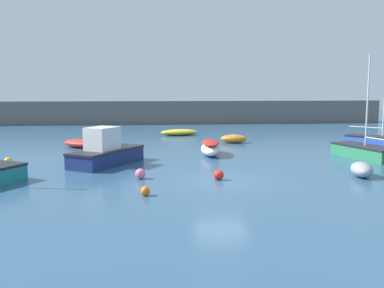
# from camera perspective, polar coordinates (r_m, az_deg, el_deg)

# --- Properties ---
(ground_plane) EXTENTS (120.00, 120.00, 0.20)m
(ground_plane) POSITION_cam_1_polar(r_m,az_deg,el_deg) (20.34, 3.87, -5.35)
(ground_plane) COLOR #2D5170
(harbor_breakwater) EXTENTS (49.97, 3.21, 2.81)m
(harbor_breakwater) POSITION_cam_1_polar(r_m,az_deg,el_deg) (53.16, -1.68, 4.30)
(harbor_breakwater) COLOR #66605B
(harbor_breakwater) RESTS_ON ground_plane
(rowboat_white_midwater) EXTENTS (3.61, 1.81, 0.57)m
(rowboat_white_midwater) POSITION_cam_1_polar(r_m,az_deg,el_deg) (39.79, -1.71, 1.58)
(rowboat_white_midwater) COLOR yellow
(rowboat_white_midwater) RESTS_ON ground_plane
(rowboat_with_red_cover) EXTENTS (1.53, 3.64, 0.95)m
(rowboat_with_red_cover) POSITION_cam_1_polar(r_m,az_deg,el_deg) (28.22, 2.47, -0.51)
(rowboat_with_red_cover) COLOR white
(rowboat_with_red_cover) RESTS_ON ground_plane
(dinghy_near_pier) EXTENTS (2.25, 1.50, 0.68)m
(dinghy_near_pier) POSITION_cam_1_polar(r_m,az_deg,el_deg) (34.47, 5.59, 0.70)
(dinghy_near_pier) COLOR orange
(dinghy_near_pier) RESTS_ON ground_plane
(motorboat_with_cabin) EXTENTS (4.24, 5.27, 2.20)m
(motorboat_with_cabin) POSITION_cam_1_polar(r_m,az_deg,el_deg) (25.10, -11.46, -1.04)
(motorboat_with_cabin) COLOR navy
(motorboat_with_cabin) RESTS_ON ground_plane
(sailboat_tall_mast) EXTENTS (2.95, 5.02, 6.48)m
(sailboat_tall_mast) POSITION_cam_1_polar(r_m,az_deg,el_deg) (29.11, 22.07, -0.89)
(sailboat_tall_mast) COLOR #287A4C
(sailboat_tall_mast) RESTS_ON ground_plane
(fishing_dinghy_green) EXTENTS (1.43, 2.05, 0.74)m
(fishing_dinghy_green) POSITION_cam_1_polar(r_m,az_deg,el_deg) (23.00, 21.68, -3.17)
(fishing_dinghy_green) COLOR gray
(fishing_dinghy_green) RESTS_ON ground_plane
(open_tender_yellow) EXTENTS (3.42, 3.11, 0.61)m
(open_tender_yellow) POSITION_cam_1_polar(r_m,az_deg,el_deg) (32.79, -14.59, 0.08)
(open_tender_yellow) COLOR red
(open_tender_yellow) RESTS_ON ground_plane
(sailboat_short_mast) EXTENTS (4.62, 4.77, 3.72)m
(sailboat_short_mast) POSITION_cam_1_polar(r_m,az_deg,el_deg) (34.81, 24.01, 0.28)
(sailboat_short_mast) COLOR #2D56B7
(sailboat_short_mast) RESTS_ON ground_plane
(mooring_buoy_red) EXTENTS (0.50, 0.50, 0.50)m
(mooring_buoy_red) POSITION_cam_1_polar(r_m,az_deg,el_deg) (20.68, 3.58, -4.14)
(mooring_buoy_red) COLOR red
(mooring_buoy_red) RESTS_ON ground_plane
(mooring_buoy_orange) EXTENTS (0.40, 0.40, 0.40)m
(mooring_buoy_orange) POSITION_cam_1_polar(r_m,az_deg,el_deg) (17.83, -6.24, -6.24)
(mooring_buoy_orange) COLOR orange
(mooring_buoy_orange) RESTS_ON ground_plane
(mooring_buoy_yellow) EXTENTS (0.45, 0.45, 0.45)m
(mooring_buoy_yellow) POSITION_cam_1_polar(r_m,az_deg,el_deg) (26.73, -23.33, -2.12)
(mooring_buoy_yellow) COLOR yellow
(mooring_buoy_yellow) RESTS_ON ground_plane
(mooring_buoy_pink) EXTENTS (0.51, 0.51, 0.51)m
(mooring_buoy_pink) POSITION_cam_1_polar(r_m,az_deg,el_deg) (21.05, -6.90, -3.96)
(mooring_buoy_pink) COLOR #EA668C
(mooring_buoy_pink) RESTS_ON ground_plane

